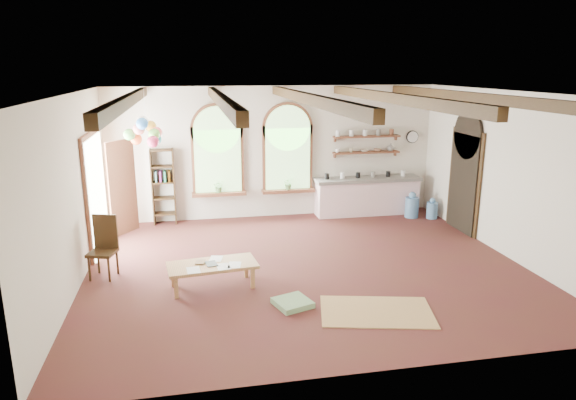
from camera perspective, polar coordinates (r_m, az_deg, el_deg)
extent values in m
plane|color=#4F2120|center=(9.71, 2.09, -7.40)|extent=(8.00, 8.00, 0.00)
cube|color=brown|center=(12.41, -7.80, 4.33)|extent=(1.24, 0.08, 1.64)
cylinder|color=brown|center=(12.30, -7.92, 7.76)|extent=(1.24, 0.08, 1.24)
cube|color=#7DAE68|center=(12.37, -7.79, 4.29)|extent=(1.10, 0.04, 1.50)
cube|color=brown|center=(12.49, -7.65, 0.69)|extent=(1.30, 0.28, 0.08)
cube|color=brown|center=(12.62, -0.05, 4.63)|extent=(1.24, 0.08, 1.64)
cylinder|color=brown|center=(12.51, -0.05, 8.01)|extent=(1.24, 0.08, 1.24)
cube|color=#7DAE68|center=(12.58, -0.02, 4.60)|extent=(1.10, 0.04, 1.50)
cube|color=brown|center=(12.69, 0.03, 1.04)|extent=(1.30, 0.28, 0.08)
cube|color=brown|center=(11.01, -20.58, 0.61)|extent=(0.10, 1.90, 2.50)
cube|color=black|center=(12.16, 18.93, 1.77)|extent=(0.10, 1.30, 2.40)
cube|color=beige|center=(13.13, 8.75, 0.30)|extent=(2.60, 0.55, 0.86)
cube|color=gray|center=(13.02, 8.83, 2.30)|extent=(2.68, 0.62, 0.08)
cube|color=brown|center=(13.07, 8.68, 5.25)|extent=(1.70, 0.24, 0.04)
cube|color=brown|center=(13.01, 8.74, 6.99)|extent=(1.70, 0.24, 0.04)
cylinder|color=black|center=(13.55, 13.66, 6.83)|extent=(0.32, 0.04, 0.32)
cube|color=#3B2A13|center=(12.42, -14.84, 1.38)|extent=(0.03, 0.32, 1.80)
cube|color=#3B2A13|center=(12.39, -12.53, 1.50)|extent=(0.03, 0.32, 1.80)
cube|color=tan|center=(8.79, -8.41, -7.18)|extent=(1.55, 0.85, 0.05)
cube|color=tan|center=(8.58, -12.33, -9.44)|extent=(0.07, 0.07, 0.37)
cube|color=tan|center=(8.77, -3.94, -8.59)|extent=(0.07, 0.07, 0.37)
cube|color=tan|center=(9.03, -12.64, -8.23)|extent=(0.07, 0.07, 0.37)
cube|color=tan|center=(9.20, -4.67, -7.46)|extent=(0.07, 0.07, 0.37)
cube|color=#3B2A13|center=(9.64, -19.93, -5.55)|extent=(0.54, 0.54, 0.05)
cube|color=#3B2A13|center=(9.71, -19.61, -3.36)|extent=(0.43, 0.16, 0.65)
cube|color=tan|center=(8.13, 9.80, -12.12)|extent=(1.88, 1.40, 0.02)
cube|color=#719869|center=(8.20, 0.51, -11.36)|extent=(0.66, 0.66, 0.09)
cylinder|color=#5586B6|center=(13.13, 15.71, -1.12)|extent=(0.27, 0.27, 0.40)
sphere|color=#5586B6|center=(13.07, 15.79, -0.08)|extent=(0.14, 0.14, 0.14)
cylinder|color=#5586B6|center=(13.09, 13.59, -0.80)|extent=(0.33, 0.33, 0.50)
sphere|color=#5586B6|center=(13.02, 13.67, 0.50)|extent=(0.18, 0.18, 0.18)
cylinder|color=silver|center=(11.01, -15.62, 9.59)|extent=(0.01, 0.01, 0.85)
sphere|color=teal|center=(11.08, -14.47, 6.54)|extent=(0.24, 0.24, 0.24)
sphere|color=#FF545B|center=(11.22, -14.40, 7.26)|extent=(0.24, 0.24, 0.24)
sphere|color=yellow|center=(11.37, -15.02, 7.92)|extent=(0.24, 0.24, 0.24)
sphere|color=white|center=(11.20, -15.85, 8.39)|extent=(0.24, 0.24, 0.24)
sphere|color=#FF5928|center=(11.22, -16.52, 6.50)|extent=(0.24, 0.24, 0.24)
sphere|color=#58B14C|center=(11.05, -17.22, 6.96)|extent=(0.24, 0.24, 0.24)
sphere|color=#DC6B67|center=(10.93, -16.23, 7.59)|extent=(0.24, 0.24, 0.24)
sphere|color=#3077CF|center=(10.78, -15.91, 8.17)|extent=(0.24, 0.24, 0.24)
sphere|color=#C52B56|center=(10.76, -14.77, 6.29)|extent=(0.24, 0.24, 0.24)
sphere|color=#74D94C|center=(10.96, -14.65, 7.08)|extent=(0.24, 0.24, 0.24)
imported|color=olive|center=(8.88, -10.22, -6.79)|extent=(0.20, 0.25, 0.02)
cube|color=black|center=(8.77, -8.52, -7.02)|extent=(0.22, 0.28, 0.01)
imported|color=#598C4C|center=(12.41, -7.67, 1.50)|extent=(0.27, 0.23, 0.30)
imported|color=#598C4C|center=(12.62, 0.05, 1.85)|extent=(0.27, 0.23, 0.30)
imported|color=white|center=(12.83, 5.51, 5.49)|extent=(0.12, 0.10, 0.10)
imported|color=beige|center=(12.93, 7.01, 5.51)|extent=(0.10, 0.10, 0.09)
imported|color=beige|center=(13.04, 8.48, 5.45)|extent=(0.22, 0.22, 0.05)
imported|color=#8C664C|center=(13.16, 9.92, 5.49)|extent=(0.20, 0.20, 0.06)
imported|color=slate|center=(13.28, 11.35, 5.79)|extent=(0.18, 0.18, 0.19)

